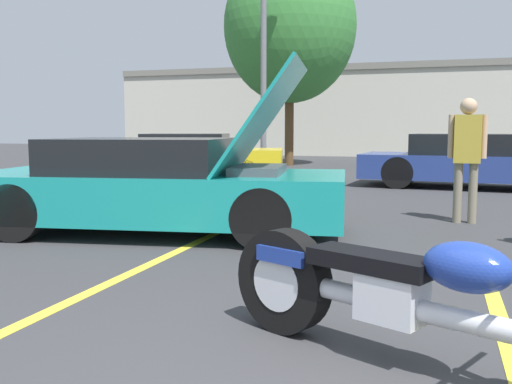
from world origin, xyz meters
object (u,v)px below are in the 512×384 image
motorcycle (413,300)px  parked_car_left_row (192,159)px  parked_car_mid_row (468,162)px  spectator_by_show_car (467,149)px  show_car_hood_open (159,186)px  tree_background (290,27)px  light_pole (266,37)px

motorcycle → parked_car_left_row: bearing=145.5°
parked_car_left_row → parked_car_mid_row: 6.52m
spectator_by_show_car → parked_car_mid_row: bearing=87.1°
motorcycle → show_car_hood_open: show_car_hood_open is taller
tree_background → parked_car_mid_row: bearing=-47.9°
show_car_hood_open → spectator_by_show_car: (3.79, 1.97, 0.45)m
light_pole → tree_background: bearing=92.9°
motorcycle → parked_car_left_row: parked_car_left_row is taller
light_pole → parked_car_mid_row: light_pole is taller
show_car_hood_open → spectator_by_show_car: size_ratio=2.84×
show_car_hood_open → parked_car_mid_row: bearing=51.6°
show_car_hood_open → spectator_by_show_car: 4.30m
spectator_by_show_car → motorcycle: bearing=-95.1°
light_pole → tree_background: (-0.18, 3.50, 0.90)m
show_car_hood_open → parked_car_left_row: 6.92m
tree_background → motorcycle: size_ratio=3.22×
show_car_hood_open → parked_car_mid_row: 8.21m
light_pole → tree_background: tree_background is taller
light_pole → parked_car_left_row: light_pole is taller
show_car_hood_open → spectator_by_show_car: bearing=18.7°
show_car_hood_open → tree_background: bearing=88.6°
parked_car_mid_row → motorcycle: bearing=-89.0°
light_pole → show_car_hood_open: (1.60, -10.09, -3.44)m
light_pole → spectator_by_show_car: (5.40, -8.11, -2.99)m
tree_background → parked_car_mid_row: 9.73m
light_pole → motorcycle: light_pole is taller
spectator_by_show_car → show_car_hood_open: bearing=-152.5°
spectator_by_show_car → parked_car_left_row: bearing=144.1°
motorcycle → parked_car_mid_row: (0.74, 10.55, 0.18)m
parked_car_mid_row → spectator_by_show_car: spectator_by_show_car is taller
spectator_by_show_car → tree_background: bearing=115.6°
parked_car_left_row → parked_car_mid_row: size_ratio=0.96×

